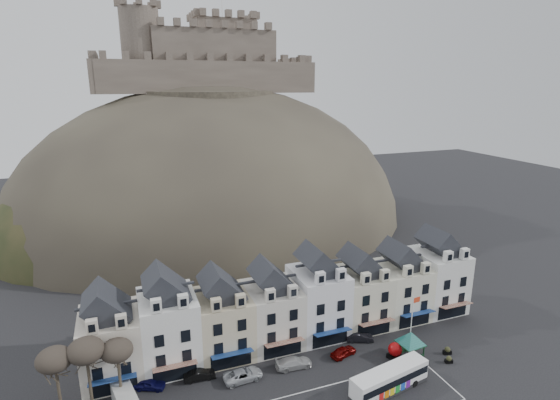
# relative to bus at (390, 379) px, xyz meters

# --- Properties ---
(townhouse_terrace) EXTENTS (54.40, 9.35, 11.80)m
(townhouse_terrace) POSITION_rel_bus_xyz_m (-5.68, 14.16, 3.72)
(townhouse_terrace) COLOR beige
(townhouse_terrace) RESTS_ON ground
(castle_hill) EXTENTS (100.00, 76.00, 68.00)m
(castle_hill) POSITION_rel_bus_xyz_m (-4.58, 67.14, -1.47)
(castle_hill) COLOR #322C26
(castle_hill) RESTS_ON ground
(castle) EXTENTS (50.20, 22.20, 22.00)m
(castle) POSITION_rel_bus_xyz_m (-5.32, 74.12, 38.62)
(castle) COLOR brown
(castle) RESTS_ON ground
(tree_left_far) EXTENTS (3.61, 3.61, 8.24)m
(tree_left_far) POSITION_rel_bus_xyz_m (-34.83, 8.69, 5.32)
(tree_left_far) COLOR #332A20
(tree_left_far) RESTS_ON ground
(tree_left_mid) EXTENTS (3.78, 3.78, 8.64)m
(tree_left_mid) POSITION_rel_bus_xyz_m (-31.83, 8.69, 5.66)
(tree_left_mid) COLOR #332A20
(tree_left_mid) RESTS_ON ground
(tree_left_near) EXTENTS (3.43, 3.43, 7.84)m
(tree_left_near) POSITION_rel_bus_xyz_m (-28.83, 8.69, 4.98)
(tree_left_near) COLOR #332A20
(tree_left_near) RESTS_ON ground
(bus) EXTENTS (10.36, 4.10, 2.85)m
(bus) POSITION_rel_bus_xyz_m (0.00, 0.00, 0.00)
(bus) COLOR #262628
(bus) RESTS_ON ground
(bus_shelter) EXTENTS (5.87, 5.87, 3.74)m
(bus_shelter) POSITION_rel_bus_xyz_m (6.02, 4.34, 1.33)
(bus_shelter) COLOR #10311A
(bus_shelter) RESTS_ON ground
(red_buoy) EXTENTS (1.79, 1.79, 2.22)m
(red_buoy) POSITION_rel_bus_xyz_m (4.17, 4.88, -0.45)
(red_buoy) COLOR black
(red_buoy) RESTS_ON ground
(flagpole) EXTENTS (1.17, 0.18, 8.07)m
(flagpole) POSITION_rel_bus_xyz_m (6.85, 5.38, 3.03)
(flagpole) COLOR silver
(flagpole) RESTS_ON ground
(white_van) EXTENTS (2.93, 4.92, 2.10)m
(white_van) POSITION_rel_bus_xyz_m (-28.51, 7.69, -0.52)
(white_van) COLOR silver
(white_van) RESTS_ON ground
(planter_west) EXTENTS (1.04, 0.70, 0.95)m
(planter_west) POSITION_rel_bus_xyz_m (10.06, 1.69, -1.12)
(planter_west) COLOR black
(planter_west) RESTS_ON ground
(planter_east) EXTENTS (1.13, 0.73, 1.04)m
(planter_east) POSITION_rel_bus_xyz_m (11.17, 3.25, -1.08)
(planter_east) COLOR black
(planter_east) RESTS_ON ground
(car_navy) EXTENTS (3.94, 2.84, 1.25)m
(car_navy) POSITION_rel_bus_xyz_m (-25.83, 10.03, -0.95)
(car_navy) COLOR #0D0D41
(car_navy) RESTS_ON ground
(car_black) EXTENTS (3.82, 1.54, 1.24)m
(car_black) POSITION_rel_bus_xyz_m (-20.09, 9.60, -0.96)
(car_black) COLOR black
(car_black) RESTS_ON ground
(car_silver) EXTENTS (4.79, 2.46, 1.32)m
(car_silver) POSITION_rel_bus_xyz_m (-15.22, 7.69, -0.92)
(car_silver) COLOR silver
(car_silver) RESTS_ON ground
(car_white) EXTENTS (4.74, 2.18, 1.34)m
(car_white) POSITION_rel_bus_xyz_m (-8.68, 7.74, -0.91)
(car_white) COLOR #B8B8B8
(car_white) RESTS_ON ground
(car_maroon) EXTENTS (3.96, 2.47, 1.26)m
(car_maroon) POSITION_rel_bus_xyz_m (-1.74, 7.69, -0.95)
(car_maroon) COLOR #610605
(car_maroon) RESTS_ON ground
(car_charcoal) EXTENTS (3.98, 2.58, 1.24)m
(car_charcoal) POSITION_rel_bus_xyz_m (1.95, 9.89, -0.96)
(car_charcoal) COLOR black
(car_charcoal) RESTS_ON ground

